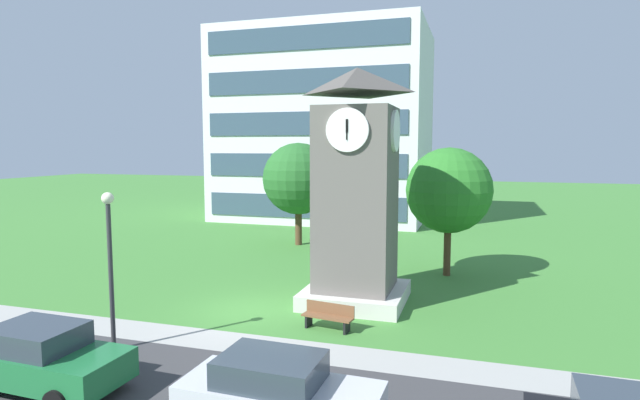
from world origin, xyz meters
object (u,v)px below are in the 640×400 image
object	(u,v)px
tree_streetside	(298,179)
park_bench	(328,316)
tree_by_building	(449,191)
parked_car_silver	(278,394)
clock_tower	(356,201)
street_lamp	(110,251)
parked_car_green	(42,358)

from	to	relation	value
tree_streetside	park_bench	bearing A→B (deg)	-66.68
tree_by_building	tree_streetside	distance (m)	10.89
tree_by_building	parked_car_silver	xyz separation A→B (m)	(-2.71, -15.24, -3.28)
park_bench	parked_car_silver	bearing A→B (deg)	-83.57
parked_car_silver	tree_by_building	bearing A→B (deg)	79.94
clock_tower	street_lamp	bearing A→B (deg)	-130.89
clock_tower	tree_streetside	world-z (taller)	clock_tower
street_lamp	tree_streetside	world-z (taller)	tree_streetside
park_bench	parked_car_green	xyz separation A→B (m)	(-5.75, -6.41, 0.40)
street_lamp	tree_streetside	distance (m)	17.82
tree_by_building	tree_streetside	bearing A→B (deg)	150.92
clock_tower	parked_car_green	size ratio (longest dim) A/B	2.12
street_lamp	parked_car_green	distance (m)	3.54
parked_car_green	street_lamp	bearing A→B (deg)	91.37
clock_tower	parked_car_silver	size ratio (longest dim) A/B	2.07
tree_by_building	park_bench	bearing A→B (deg)	-111.23
park_bench	tree_streetside	xyz separation A→B (m)	(-6.09, 14.11, 3.74)
park_bench	parked_car_green	world-z (taller)	parked_car_green
park_bench	tree_by_building	xyz separation A→B (m)	(3.43, 8.82, 3.68)
clock_tower	park_bench	distance (m)	4.89
parked_car_silver	tree_streetside	bearing A→B (deg)	108.35
park_bench	street_lamp	world-z (taller)	street_lamp
clock_tower	parked_car_silver	xyz separation A→B (m)	(0.53, -9.69, -3.23)
tree_streetside	parked_car_green	xyz separation A→B (m)	(0.34, -20.52, -3.34)
clock_tower	tree_by_building	size ratio (longest dim) A/B	1.49
tree_by_building	parked_car_green	distance (m)	18.08
tree_by_building	parked_car_silver	distance (m)	15.82
street_lamp	tree_by_building	distance (m)	15.57
parked_car_green	tree_streetside	bearing A→B (deg)	90.95
tree_by_building	parked_car_green	xyz separation A→B (m)	(-9.17, -15.23, -3.27)
clock_tower	park_bench	bearing A→B (deg)	-93.43
clock_tower	parked_car_silver	distance (m)	10.23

